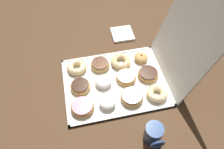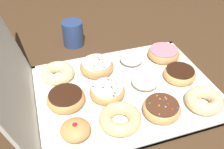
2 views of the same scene
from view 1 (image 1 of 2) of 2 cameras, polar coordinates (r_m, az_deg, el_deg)
name	(u,v)px [view 1 (image 1 of 2)]	position (r m, az deg, el deg)	size (l,w,h in m)	color
ground_plane	(115,83)	(1.21, 0.75, -2.24)	(3.00, 3.00, 0.00)	#4C331E
donut_box	(115,82)	(1.21, 0.75, -2.10)	(0.43, 0.56, 0.01)	white
box_lid_open	(187,36)	(1.10, 19.38, 9.69)	(0.43, 0.59, 0.01)	white
cruller_donut_0	(77,67)	(1.26, -9.37, 1.99)	(0.11, 0.11, 0.04)	beige
chocolate_frosted_donut_1	(80,86)	(1.18, -8.41, -3.03)	(0.11, 0.11, 0.04)	tan
pink_frosted_donut_2	(82,107)	(1.11, -7.87, -8.53)	(0.12, 0.12, 0.04)	tan
sprinkle_donut_3	(100,64)	(1.26, -3.19, 2.68)	(0.11, 0.11, 0.04)	tan
powdered_filled_donut_4	(103,82)	(1.18, -2.29, -2.01)	(0.09, 0.09, 0.04)	white
powdered_filled_donut_5	(107,103)	(1.11, -1.24, -7.49)	(0.08, 0.08, 0.04)	white
cruller_donut_6	(121,61)	(1.27, 2.37, 3.57)	(0.12, 0.12, 0.04)	#EACC8C
sprinkle_donut_7	(126,77)	(1.20, 3.75, -0.70)	(0.11, 0.11, 0.04)	tan
sprinkle_donut_8	(132,97)	(1.13, 5.31, -5.93)	(0.12, 0.12, 0.04)	tan
jelly_filled_donut_9	(141,57)	(1.30, 7.74, 4.50)	(0.08, 0.08, 0.05)	tan
chocolate_frosted_donut_10	(148,73)	(1.23, 9.55, 0.27)	(0.12, 0.12, 0.04)	tan
cruller_donut_11	(157,93)	(1.16, 11.88, -4.90)	(0.11, 0.11, 0.04)	beige
coffee_mug	(154,134)	(1.03, 11.02, -15.19)	(0.10, 0.08, 0.10)	navy
napkin_stack	(122,34)	(1.47, 2.76, 10.73)	(0.14, 0.14, 0.01)	white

